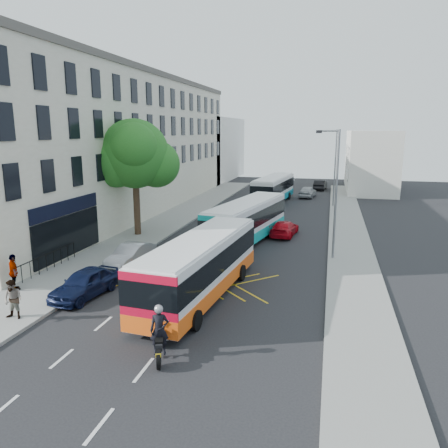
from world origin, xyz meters
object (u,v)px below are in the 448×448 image
Objects in this scene: bus_near at (201,266)px; parked_car_silver at (131,255)px; bus_far at (274,189)px; red_hatchback at (284,228)px; distant_car_silver at (308,192)px; lamp_far at (334,164)px; distant_car_dark at (320,185)px; street_tree at (134,155)px; distant_car_grey at (277,187)px; motorbike at (160,333)px; pedestrian_far at (14,272)px; lamp_near at (335,188)px; bus_mid at (247,221)px; pedestrian_near at (13,300)px; parked_car_blue at (85,283)px.

bus_near reaches higher than parked_car_silver.
bus_far is 2.62× the size of red_hatchback.
red_hatchback is at bearing 96.00° from distant_car_silver.
distant_car_dark is at bearing 96.73° from lamp_far.
distant_car_grey is at bearing 74.98° from street_tree.
motorbike is at bearing 90.07° from distant_car_dark.
bus_far is 5.73× the size of pedestrian_far.
street_tree reaches higher than lamp_far.
red_hatchback is (2.92, -15.63, -0.97)m from bus_far.
street_tree is 1.10× the size of lamp_far.
lamp_far is at bearing 90.00° from lamp_near.
bus_far is 2.63× the size of parked_car_silver.
bus_mid reaches higher than bus_far.
street_tree is 20.69m from bus_far.
pedestrian_near is (-1.40, -8.47, 0.34)m from parked_car_silver.
pedestrian_far is at bearing 137.09° from motorbike.
bus_near is 2.47× the size of distant_car_grey.
distant_car_dark is at bearing 92.78° from lamp_near.
distant_car_dark is (13.06, 30.96, -5.61)m from street_tree.
pedestrian_near is at bearing -140.56° from bus_near.
parked_car_silver is 0.99× the size of distant_car_silver.
lamp_near is at bearing -17.09° from bus_mid.
distant_car_dark reaches higher than parked_car_silver.
lamp_near reaches higher than bus_far.
bus_far is (-6.51, 21.36, -3.05)m from lamp_near.
parked_car_blue is at bearing 67.91° from red_hatchback.
lamp_near reaches higher than distant_car_dark.
lamp_near is 0.74× the size of bus_far.
bus_mid is at bearing 71.56° from motorbike.
lamp_far is at bearing 75.71° from parked_car_blue.
motorbike is 44.85m from distant_car_grey.
pedestrian_near is at bearing -94.71° from bus_far.
pedestrian_far is at bearing -117.56° from lamp_far.
distant_car_grey is 41.40m from pedestrian_far.
pedestrian_far is at bearing -115.59° from bus_mid.
street_tree is 19.86m from motorbike.
red_hatchback is 25.31m from distant_car_grey.
lamp_near is (14.71, -2.97, -1.68)m from street_tree.
distant_car_grey is at bearing 123.90° from lamp_far.
red_hatchback is at bearing 61.55° from pedestrian_near.
parked_car_silver is at bearing 80.33° from distant_car_dark.
bus_mid reaches higher than parked_car_silver.
bus_far is (8.20, 18.40, -4.73)m from street_tree.
lamp_far reaches higher than motorbike.
lamp_far is 1.95× the size of distant_car_dark.
distant_car_silver is (3.30, 34.28, -0.88)m from bus_near.
red_hatchback is 20.56m from distant_car_silver.
motorbike reaches higher than parked_car_blue.
bus_near is at bearing -127.23° from pedestrian_far.
lamp_far is 14.57m from distant_car_dark.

